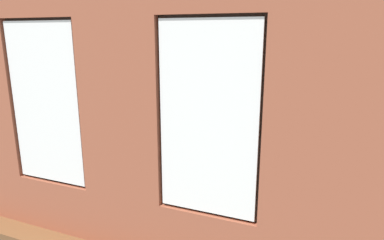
{
  "coord_description": "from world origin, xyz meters",
  "views": [
    {
      "loc": [
        -2.02,
        5.35,
        2.4
      ],
      "look_at": [
        0.03,
        0.4,
        1.04
      ],
      "focal_mm": 32.0,
      "sensor_mm": 36.0,
      "label": 1
    }
  ],
  "objects_px": {
    "couch_left": "(350,182)",
    "remote_gray": "(196,154)",
    "coffee_table": "(192,154)",
    "candle_jar": "(218,148)",
    "tv_flatscreen": "(85,107)",
    "potted_plant_mid_room_small": "(241,137)",
    "remote_black": "(192,151)",
    "potted_plant_near_tv": "(73,130)",
    "cup_ceramic": "(185,145)",
    "potted_plant_corner_near_left": "(357,128)",
    "couch_by_window": "(142,194)",
    "table_plant_small": "(166,145)",
    "papasan_chair": "(192,124)",
    "media_console": "(87,135)",
    "potted_plant_foreground_right": "(135,104)"
  },
  "relations": [
    {
      "from": "table_plant_small",
      "to": "potted_plant_corner_near_left",
      "type": "bearing_deg",
      "value": -144.92
    },
    {
      "from": "couch_by_window",
      "to": "papasan_chair",
      "type": "bearing_deg",
      "value": -79.16
    },
    {
      "from": "table_plant_small",
      "to": "potted_plant_near_tv",
      "type": "relative_size",
      "value": 0.17
    },
    {
      "from": "table_plant_small",
      "to": "papasan_chair",
      "type": "distance_m",
      "value": 1.84
    },
    {
      "from": "couch_left",
      "to": "remote_gray",
      "type": "height_order",
      "value": "couch_left"
    },
    {
      "from": "media_console",
      "to": "potted_plant_near_tv",
      "type": "distance_m",
      "value": 1.22
    },
    {
      "from": "candle_jar",
      "to": "remote_gray",
      "type": "height_order",
      "value": "candle_jar"
    },
    {
      "from": "table_plant_small",
      "to": "potted_plant_mid_room_small",
      "type": "distance_m",
      "value": 1.71
    },
    {
      "from": "media_console",
      "to": "potted_plant_foreground_right",
      "type": "relative_size",
      "value": 1.09
    },
    {
      "from": "remote_black",
      "to": "remote_gray",
      "type": "distance_m",
      "value": 0.17
    },
    {
      "from": "coffee_table",
      "to": "remote_gray",
      "type": "distance_m",
      "value": 0.18
    },
    {
      "from": "coffee_table",
      "to": "remote_black",
      "type": "bearing_deg",
      "value": -63.43
    },
    {
      "from": "table_plant_small",
      "to": "papasan_chair",
      "type": "height_order",
      "value": "papasan_chair"
    },
    {
      "from": "coffee_table",
      "to": "media_console",
      "type": "xyz_separation_m",
      "value": [
        2.64,
        -0.49,
        -0.1
      ]
    },
    {
      "from": "candle_jar",
      "to": "media_console",
      "type": "height_order",
      "value": "media_console"
    },
    {
      "from": "remote_black",
      "to": "remote_gray",
      "type": "xyz_separation_m",
      "value": [
        -0.11,
        0.13,
        0.0
      ]
    },
    {
      "from": "remote_black",
      "to": "potted_plant_corner_near_left",
      "type": "relative_size",
      "value": 0.18
    },
    {
      "from": "couch_by_window",
      "to": "potted_plant_foreground_right",
      "type": "relative_size",
      "value": 2.03
    },
    {
      "from": "tv_flatscreen",
      "to": "remote_gray",
      "type": "bearing_deg",
      "value": 167.26
    },
    {
      "from": "coffee_table",
      "to": "potted_plant_corner_near_left",
      "type": "bearing_deg",
      "value": -142.32
    },
    {
      "from": "candle_jar",
      "to": "remote_black",
      "type": "bearing_deg",
      "value": 20.16
    },
    {
      "from": "media_console",
      "to": "potted_plant_mid_room_small",
      "type": "height_order",
      "value": "potted_plant_mid_room_small"
    },
    {
      "from": "couch_by_window",
      "to": "couch_left",
      "type": "height_order",
      "value": "same"
    },
    {
      "from": "coffee_table",
      "to": "candle_jar",
      "type": "relative_size",
      "value": 11.98
    },
    {
      "from": "remote_gray",
      "to": "coffee_table",
      "type": "bearing_deg",
      "value": -66.27
    },
    {
      "from": "couch_by_window",
      "to": "table_plant_small",
      "type": "relative_size",
      "value": 10.74
    },
    {
      "from": "table_plant_small",
      "to": "potted_plant_foreground_right",
      "type": "height_order",
      "value": "potted_plant_foreground_right"
    },
    {
      "from": "cup_ceramic",
      "to": "remote_black",
      "type": "height_order",
      "value": "cup_ceramic"
    },
    {
      "from": "potted_plant_corner_near_left",
      "to": "potted_plant_foreground_right",
      "type": "bearing_deg",
      "value": 0.58
    },
    {
      "from": "couch_left",
      "to": "papasan_chair",
      "type": "relative_size",
      "value": 1.86
    },
    {
      "from": "potted_plant_mid_room_small",
      "to": "potted_plant_foreground_right",
      "type": "relative_size",
      "value": 0.59
    },
    {
      "from": "coffee_table",
      "to": "potted_plant_mid_room_small",
      "type": "distance_m",
      "value": 1.38
    },
    {
      "from": "papasan_chair",
      "to": "potted_plant_corner_near_left",
      "type": "xyz_separation_m",
      "value": [
        -3.33,
        -0.33,
        0.17
      ]
    },
    {
      "from": "cup_ceramic",
      "to": "tv_flatscreen",
      "type": "distance_m",
      "value": 2.52
    },
    {
      "from": "papasan_chair",
      "to": "potted_plant_mid_room_small",
      "type": "height_order",
      "value": "papasan_chair"
    },
    {
      "from": "remote_gray",
      "to": "tv_flatscreen",
      "type": "height_order",
      "value": "tv_flatscreen"
    },
    {
      "from": "couch_by_window",
      "to": "coffee_table",
      "type": "xyz_separation_m",
      "value": [
        -0.08,
        -1.54,
        0.06
      ]
    },
    {
      "from": "potted_plant_corner_near_left",
      "to": "potted_plant_near_tv",
      "type": "height_order",
      "value": "potted_plant_near_tv"
    },
    {
      "from": "couch_left",
      "to": "media_console",
      "type": "relative_size",
      "value": 1.7
    },
    {
      "from": "candle_jar",
      "to": "potted_plant_near_tv",
      "type": "bearing_deg",
      "value": 14.67
    },
    {
      "from": "remote_black",
      "to": "potted_plant_near_tv",
      "type": "bearing_deg",
      "value": 146.86
    },
    {
      "from": "couch_by_window",
      "to": "remote_gray",
      "type": "xyz_separation_m",
      "value": [
        -0.19,
        -1.42,
        0.12
      ]
    },
    {
      "from": "potted_plant_mid_room_small",
      "to": "potted_plant_foreground_right",
      "type": "distance_m",
      "value": 2.97
    },
    {
      "from": "coffee_table",
      "to": "cup_ceramic",
      "type": "distance_m",
      "value": 0.24
    },
    {
      "from": "table_plant_small",
      "to": "potted_plant_foreground_right",
      "type": "bearing_deg",
      "value": -47.95
    },
    {
      "from": "candle_jar",
      "to": "potted_plant_corner_near_left",
      "type": "height_order",
      "value": "potted_plant_corner_near_left"
    },
    {
      "from": "tv_flatscreen",
      "to": "potted_plant_mid_room_small",
      "type": "relative_size",
      "value": 1.57
    },
    {
      "from": "table_plant_small",
      "to": "remote_black",
      "type": "distance_m",
      "value": 0.47
    },
    {
      "from": "candle_jar",
      "to": "potted_plant_foreground_right",
      "type": "xyz_separation_m",
      "value": [
        2.75,
        -1.83,
        0.19
      ]
    },
    {
      "from": "potted_plant_near_tv",
      "to": "tv_flatscreen",
      "type": "bearing_deg",
      "value": -61.24
    }
  ]
}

